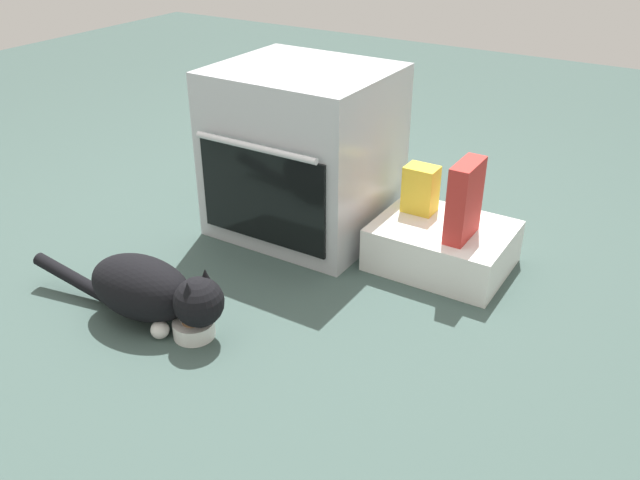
# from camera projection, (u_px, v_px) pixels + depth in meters

# --- Properties ---
(ground) EXTENTS (8.00, 8.00, 0.00)m
(ground) POSITION_uv_depth(u_px,v_px,m) (245.00, 283.00, 2.40)
(ground) COLOR #384C47
(oven) EXTENTS (0.64, 0.61, 0.66)m
(oven) POSITION_uv_depth(u_px,v_px,m) (304.00, 152.00, 2.63)
(oven) COLOR #B7BABF
(oven) RESTS_ON ground
(pantry_cabinet) EXTENTS (0.48, 0.39, 0.17)m
(pantry_cabinet) POSITION_uv_depth(u_px,v_px,m) (442.00, 246.00, 2.47)
(pantry_cabinet) COLOR white
(pantry_cabinet) RESTS_ON ground
(food_bowl) EXTENTS (0.13, 0.13, 0.08)m
(food_bowl) POSITION_uv_depth(u_px,v_px,m) (194.00, 327.00, 2.11)
(food_bowl) COLOR white
(food_bowl) RESTS_ON ground
(cat) EXTENTS (0.79, 0.24, 0.23)m
(cat) POSITION_uv_depth(u_px,v_px,m) (150.00, 290.00, 2.13)
(cat) COLOR black
(cat) RESTS_ON ground
(cereal_box) EXTENTS (0.07, 0.18, 0.28)m
(cereal_box) POSITION_uv_depth(u_px,v_px,m) (465.00, 201.00, 2.29)
(cereal_box) COLOR #B72D28
(cereal_box) RESTS_ON pantry_cabinet
(snack_bag) EXTENTS (0.12, 0.09, 0.18)m
(snack_bag) POSITION_uv_depth(u_px,v_px,m) (421.00, 189.00, 2.49)
(snack_bag) COLOR yellow
(snack_bag) RESTS_ON pantry_cabinet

